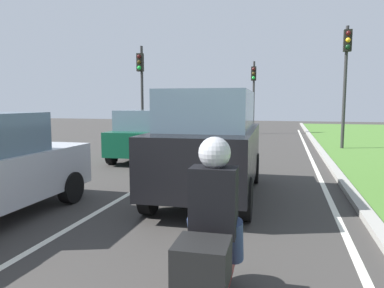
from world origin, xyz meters
The scene contains 11 objects.
ground_plane centered at (0.00, 14.00, 0.00)m, with size 60.00×60.00×0.00m, color #383533.
lane_line_center centered at (-0.70, 14.00, 0.00)m, with size 0.12×32.00×0.01m, color silver.
lane_line_right_edge centered at (3.60, 14.00, 0.00)m, with size 0.12×32.00×0.01m, color silver.
curb_right centered at (4.10, 14.00, 0.06)m, with size 0.24×48.00×0.12m, color #9E9B93.
car_suv_ahead centered at (1.10, 9.09, 1.17)m, with size 2.10×4.57×2.28m.
car_hatchback_far centered at (-2.19, 13.56, 0.88)m, with size 1.82×3.75×1.78m.
motorcycle centered at (2.08, 4.49, 0.57)m, with size 0.41×1.90×1.01m.
rider_person centered at (2.07, 4.54, 1.19)m, with size 0.51×0.41×1.16m.
traffic_light_near_right centered at (5.08, 18.31, 3.59)m, with size 0.32×0.50×5.28m.
traffic_light_overhead_left centered at (-4.61, 19.09, 3.26)m, with size 0.32×0.50×4.94m.
traffic_light_far_median centered at (0.55, 25.73, 3.15)m, with size 0.32×0.50×4.74m.
Camera 1 is at (2.66, 1.52, 2.02)m, focal length 33.84 mm.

